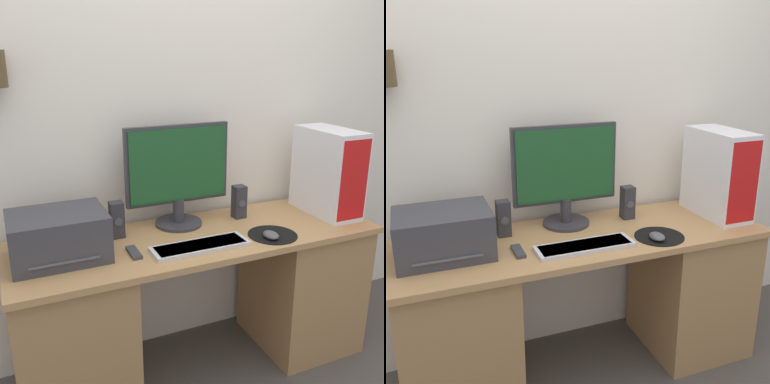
% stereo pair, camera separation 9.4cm
% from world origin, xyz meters
% --- Properties ---
extents(wall_back, '(6.40, 0.18, 2.70)m').
position_xyz_m(wall_back, '(-0.00, 0.63, 1.35)').
color(wall_back, silver).
rests_on(wall_back, ground_plane).
extents(desk, '(1.77, 0.58, 0.75)m').
position_xyz_m(desk, '(0.00, 0.29, 0.39)').
color(desk, tan).
rests_on(desk, ground_plane).
extents(monitor, '(0.53, 0.24, 0.51)m').
position_xyz_m(monitor, '(-0.04, 0.46, 1.02)').
color(monitor, '#333338').
rests_on(monitor, desk).
extents(keyboard, '(0.45, 0.14, 0.02)m').
position_xyz_m(keyboard, '(-0.06, 0.15, 0.76)').
color(keyboard, silver).
rests_on(keyboard, desk).
extents(mousepad, '(0.24, 0.24, 0.00)m').
position_xyz_m(mousepad, '(0.32, 0.14, 0.75)').
color(mousepad, black).
rests_on(mousepad, desk).
extents(mouse, '(0.06, 0.09, 0.03)m').
position_xyz_m(mouse, '(0.29, 0.11, 0.77)').
color(mouse, '#4C4C51').
rests_on(mouse, mousepad).
extents(computer_tower, '(0.19, 0.39, 0.46)m').
position_xyz_m(computer_tower, '(0.76, 0.30, 0.97)').
color(computer_tower, white).
rests_on(computer_tower, desk).
extents(printer, '(0.40, 0.31, 0.20)m').
position_xyz_m(printer, '(-0.64, 0.31, 0.85)').
color(printer, '#38383D').
rests_on(printer, desk).
extents(speaker_left, '(0.06, 0.07, 0.17)m').
position_xyz_m(speaker_left, '(-0.36, 0.43, 0.83)').
color(speaker_left, '#2D2D33').
rests_on(speaker_left, desk).
extents(speaker_right, '(0.06, 0.07, 0.17)m').
position_xyz_m(speaker_right, '(0.29, 0.42, 0.83)').
color(speaker_right, '#2D2D33').
rests_on(speaker_right, desk).
extents(remote_control, '(0.04, 0.13, 0.02)m').
position_xyz_m(remote_control, '(-0.35, 0.21, 0.75)').
color(remote_control, '#38383D').
rests_on(remote_control, desk).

